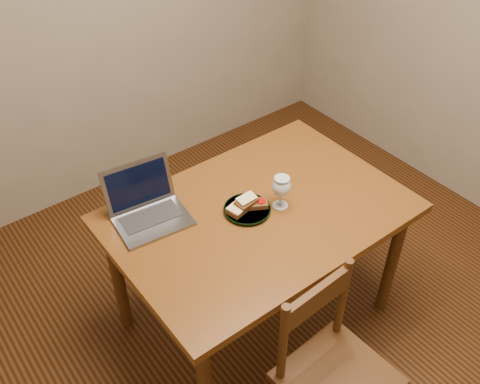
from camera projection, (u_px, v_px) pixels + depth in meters
floor at (283, 317)px, 2.85m from camera, size 3.20×3.20×0.02m
table at (259, 225)px, 2.43m from camera, size 1.30×0.90×0.74m
chair at (334, 368)px, 2.08m from camera, size 0.42×0.40×0.43m
plate at (247, 210)px, 2.37m from camera, size 0.21×0.21×0.02m
sandwich_cheese at (240, 207)px, 2.34m from camera, size 0.12×0.09×0.03m
sandwich_tomato at (256, 203)px, 2.37m from camera, size 0.12×0.10×0.03m
sandwich_top at (247, 201)px, 2.34m from camera, size 0.11×0.07×0.03m
milk_glass at (281, 192)px, 2.35m from camera, size 0.08×0.08×0.16m
laptop at (146, 204)px, 2.32m from camera, size 0.34×0.32×0.22m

